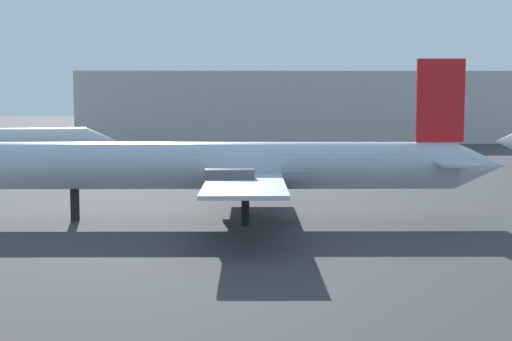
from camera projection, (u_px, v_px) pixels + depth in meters
airplane_on_taxiway at (228, 166)px, 45.89m from camera, size 36.12×23.72×10.28m
terminal_building at (301, 107)px, 135.06m from camera, size 78.98×25.22×12.40m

